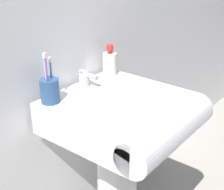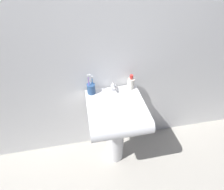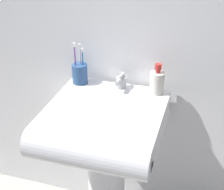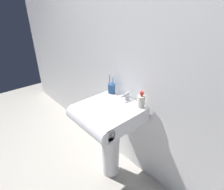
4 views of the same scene
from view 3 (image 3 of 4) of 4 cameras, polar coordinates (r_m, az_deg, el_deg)
wall_back at (r=1.64m, az=2.02°, el=14.15°), size 5.00×0.05×2.40m
sink_pedestal at (r=1.82m, az=-0.91°, el=-15.26°), size 0.18×0.18×0.70m
sink_basin at (r=1.51m, az=-1.64°, el=-5.17°), size 0.51×0.56×0.14m
faucet at (r=1.66m, az=1.49°, el=2.21°), size 0.05×0.10×0.07m
toothbrush_cup at (r=1.71m, az=-5.38°, el=3.65°), size 0.08×0.08×0.21m
soap_bottle at (r=1.62m, az=7.50°, el=2.19°), size 0.07×0.07×0.15m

